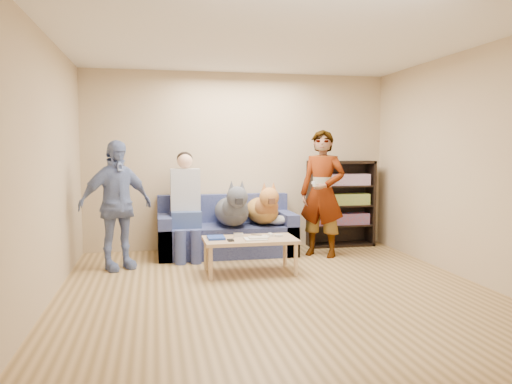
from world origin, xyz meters
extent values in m
plane|color=olive|center=(0.00, 0.00, 0.00)|extent=(5.00, 5.00, 0.00)
plane|color=white|center=(0.00, 0.00, 2.60)|extent=(5.00, 5.00, 0.00)
plane|color=tan|center=(0.00, 2.50, 1.30)|extent=(4.50, 0.00, 4.50)
plane|color=tan|center=(0.00, -2.50, 1.30)|extent=(4.50, 0.00, 4.50)
plane|color=tan|center=(-2.25, 0.00, 1.30)|extent=(0.00, 5.00, 5.00)
plane|color=tan|center=(2.25, 0.00, 1.30)|extent=(0.00, 5.00, 5.00)
ellipsoid|color=#B3B3B8|center=(0.44, 1.89, 0.49)|extent=(0.37, 0.31, 0.13)
imported|color=gray|center=(1.03, 1.68, 0.87)|extent=(0.76, 0.72, 1.74)
imported|color=#7D90C8|center=(-1.70, 1.46, 0.80)|extent=(1.01, 0.78, 1.59)
cube|color=silver|center=(0.83, 1.48, 1.03)|extent=(0.08, 0.12, 0.03)
cube|color=navy|center=(-0.53, 0.99, 0.43)|extent=(0.20, 0.26, 0.03)
cube|color=silver|center=(-0.08, 0.84, 0.43)|extent=(0.26, 0.20, 0.02)
cube|color=beige|center=(-0.05, 0.86, 0.44)|extent=(0.22, 0.17, 0.01)
cube|color=#BBBBC0|center=(-0.25, 1.06, 0.45)|extent=(0.11, 0.06, 0.05)
cube|color=white|center=(0.15, 1.04, 0.43)|extent=(0.04, 0.13, 0.03)
cube|color=silver|center=(0.23, 0.96, 0.43)|extent=(0.09, 0.06, 0.03)
cylinder|color=white|center=(0.07, 0.92, 0.43)|extent=(0.07, 0.07, 0.02)
cylinder|color=silver|center=(0.07, 1.00, 0.43)|extent=(0.07, 0.07, 0.02)
cylinder|color=#D2541D|center=(-0.15, 0.78, 0.42)|extent=(0.13, 0.06, 0.01)
cylinder|color=black|center=(-0.01, 1.12, 0.42)|extent=(0.13, 0.08, 0.01)
cube|color=black|center=(-0.38, 0.82, 0.43)|extent=(0.07, 0.12, 0.02)
cube|color=#515B93|center=(-0.25, 2.05, 0.21)|extent=(1.90, 0.85, 0.42)
cube|color=#515B93|center=(-0.25, 2.38, 0.62)|extent=(1.90, 0.18, 0.40)
cube|color=#515B93|center=(-1.11, 2.05, 0.29)|extent=(0.18, 0.85, 0.58)
cube|color=#515B93|center=(0.61, 2.05, 0.29)|extent=(0.18, 0.85, 0.58)
cube|color=#40528D|center=(-0.82, 1.97, 0.53)|extent=(0.40, 0.38, 0.22)
cylinder|color=#3D4786|center=(-0.92, 1.55, 0.21)|extent=(0.14, 0.14, 0.47)
cylinder|color=#3F498C|center=(-0.72, 1.55, 0.21)|extent=(0.14, 0.14, 0.47)
cube|color=#B1B1B6|center=(-0.82, 2.07, 0.92)|extent=(0.40, 0.24, 0.58)
sphere|color=#E1AB87|center=(-0.82, 2.07, 1.32)|extent=(0.21, 0.21, 0.21)
ellipsoid|color=black|center=(-0.82, 2.10, 1.35)|extent=(0.22, 0.22, 0.19)
ellipsoid|color=#4F5159|center=(-0.20, 1.94, 0.62)|extent=(0.45, 0.95, 0.40)
sphere|color=#50535B|center=(-0.20, 1.62, 0.71)|extent=(0.34, 0.34, 0.34)
sphere|color=#4E5158|center=(-0.20, 1.44, 0.87)|extent=(0.28, 0.28, 0.28)
cube|color=black|center=(-0.20, 1.32, 0.83)|extent=(0.09, 0.13, 0.08)
cone|color=#4A4D54|center=(-0.27, 1.47, 1.01)|extent=(0.09, 0.09, 0.13)
cone|color=#4D4F58|center=(-0.13, 1.47, 1.01)|extent=(0.09, 0.09, 0.13)
cylinder|color=#4B4D55|center=(-0.20, 2.37, 0.58)|extent=(0.05, 0.31, 0.18)
ellipsoid|color=#AC7C34|center=(0.26, 2.04, 0.61)|extent=(0.43, 0.90, 0.37)
sphere|color=#B77D37|center=(0.26, 1.75, 0.69)|extent=(0.32, 0.32, 0.32)
sphere|color=#C87E3D|center=(0.26, 1.58, 0.84)|extent=(0.26, 0.26, 0.26)
cube|color=#4F2D1B|center=(0.26, 1.47, 0.81)|extent=(0.08, 0.12, 0.07)
cone|color=#AF7635|center=(0.19, 1.61, 0.98)|extent=(0.08, 0.08, 0.12)
cone|color=#C9793D|center=(0.32, 1.61, 0.98)|extent=(0.08, 0.08, 0.12)
cylinder|color=#B28036|center=(0.26, 2.44, 0.57)|extent=(0.05, 0.29, 0.17)
cube|color=tan|center=(-0.13, 0.94, 0.40)|extent=(1.10, 0.60, 0.04)
cylinder|color=#D9BD85|center=(-0.63, 0.69, 0.19)|extent=(0.05, 0.05, 0.38)
cylinder|color=#DAC286|center=(0.37, 0.69, 0.19)|extent=(0.05, 0.05, 0.38)
cylinder|color=tan|center=(-0.63, 1.19, 0.19)|extent=(0.05, 0.05, 0.38)
cylinder|color=#D5BE83|center=(0.37, 1.19, 0.19)|extent=(0.05, 0.05, 0.38)
cube|color=black|center=(1.07, 2.32, 0.65)|extent=(0.04, 0.34, 1.30)
cube|color=black|center=(2.03, 2.32, 0.65)|extent=(0.04, 0.34, 1.30)
cube|color=black|center=(1.55, 2.32, 1.28)|extent=(1.00, 0.34, 0.04)
cube|color=black|center=(1.55, 2.32, 0.02)|extent=(1.00, 0.34, 0.04)
cube|color=black|center=(1.55, 2.48, 0.65)|extent=(1.00, 0.02, 1.30)
cube|color=black|center=(1.55, 2.32, 0.32)|extent=(0.94, 0.32, 0.03)
cube|color=black|center=(1.55, 2.32, 0.62)|extent=(0.94, 0.32, 0.02)
cube|color=black|center=(1.55, 2.32, 0.92)|extent=(0.94, 0.32, 0.02)
cube|color=#B23333|center=(1.55, 2.30, 0.42)|extent=(0.84, 0.24, 0.17)
cube|color=gold|center=(1.55, 2.30, 0.72)|extent=(0.84, 0.24, 0.17)
cube|color=#994C99|center=(1.55, 2.30, 1.02)|extent=(0.84, 0.24, 0.17)
camera|label=1|loc=(-1.23, -4.83, 1.49)|focal=35.00mm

